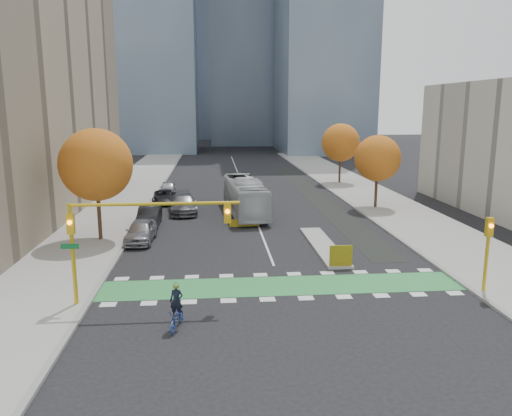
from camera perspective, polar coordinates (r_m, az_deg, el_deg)
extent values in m
plane|color=black|center=(26.48, 3.40, -9.99)|extent=(300.00, 300.00, 0.00)
cube|color=gray|center=(46.45, -17.06, -0.97)|extent=(7.00, 120.00, 0.15)
cube|color=gray|center=(48.53, 15.88, -0.38)|extent=(7.00, 120.00, 0.15)
cube|color=gray|center=(45.84, -12.78, -0.91)|extent=(0.30, 120.00, 0.16)
cube|color=gray|center=(47.41, 11.92, -0.46)|extent=(0.30, 120.00, 0.16)
cube|color=#2B863F|center=(27.86, 2.95, -8.86)|extent=(20.00, 3.00, 0.01)
cube|color=silver|center=(65.19, -1.67, 2.94)|extent=(0.15, 70.00, 0.01)
cube|color=black|center=(56.34, 6.56, 1.52)|extent=(2.50, 50.00, 0.01)
cube|color=gray|center=(35.56, 7.71, -4.29)|extent=(1.60, 10.00, 0.16)
cube|color=yellow|center=(30.88, 9.68, -5.40)|extent=(1.40, 0.12, 1.30)
cube|color=#47566B|center=(113.73, 7.70, 21.68)|extent=(18.00, 24.00, 60.00)
cube|color=#47566B|center=(167.14, -5.36, 21.89)|extent=(26.00, 26.00, 80.00)
cylinder|color=#332114|center=(37.97, -17.54, 0.23)|extent=(0.28, 0.28, 5.25)
sphere|color=#933012|center=(37.53, -17.81, 4.73)|extent=(5.20, 5.20, 5.20)
cylinder|color=#332114|center=(49.50, 13.58, 2.55)|extent=(0.28, 0.28, 4.55)
sphere|color=#933012|center=(49.18, 13.72, 5.55)|extent=(4.40, 4.40, 4.40)
cylinder|color=#332114|center=(64.83, 9.56, 4.92)|extent=(0.28, 0.28, 4.90)
sphere|color=#933012|center=(64.58, 9.64, 7.39)|extent=(4.80, 4.80, 4.80)
cylinder|color=#BF9914|center=(25.82, -20.18, -5.17)|extent=(0.20, 0.20, 5.20)
cylinder|color=#BF9914|center=(24.47, -11.52, 0.45)|extent=(8.20, 0.16, 0.16)
cube|color=#BF9914|center=(25.43, -20.43, -1.71)|extent=(0.35, 0.28, 1.00)
sphere|color=orange|center=(25.24, -20.55, -1.58)|extent=(0.22, 0.22, 0.22)
cube|color=#BF9914|center=(24.41, -3.28, -0.55)|extent=(0.35, 0.28, 1.00)
sphere|color=orange|center=(24.21, -3.27, -0.41)|extent=(0.22, 0.22, 0.22)
cube|color=#0C5926|center=(25.29, -20.51, -4.12)|extent=(0.85, 0.04, 0.25)
cylinder|color=#BF9914|center=(28.80, 24.85, -5.09)|extent=(0.18, 0.18, 4.00)
cube|color=#BF9914|center=(28.41, 25.12, -1.99)|extent=(0.35, 0.28, 1.00)
sphere|color=orange|center=(28.24, 25.31, -1.87)|extent=(0.22, 0.22, 0.22)
imported|color=navy|center=(22.92, -9.02, -12.33)|extent=(1.01, 1.93, 0.96)
imported|color=black|center=(22.61, -9.08, -10.44)|extent=(0.67, 0.51, 1.64)
sphere|color=#597F2D|center=(22.36, -9.14, -8.82)|extent=(0.28, 0.28, 0.28)
imported|color=#B6BBBE|center=(45.76, -1.26, 1.35)|extent=(3.68, 11.90, 3.26)
imported|color=#97969B|center=(37.26, -13.05, -2.60)|extent=(2.10, 4.82, 1.62)
imported|color=black|center=(42.09, -12.12, -0.96)|extent=(1.70, 4.86, 1.60)
imported|color=#535358|center=(46.72, -8.34, 0.47)|extent=(2.97, 6.09, 1.71)
imported|color=black|center=(51.83, -10.47, 1.28)|extent=(2.47, 4.95, 1.35)
imported|color=#A4A3A8|center=(56.98, -10.05, 2.27)|extent=(1.88, 4.34, 1.46)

